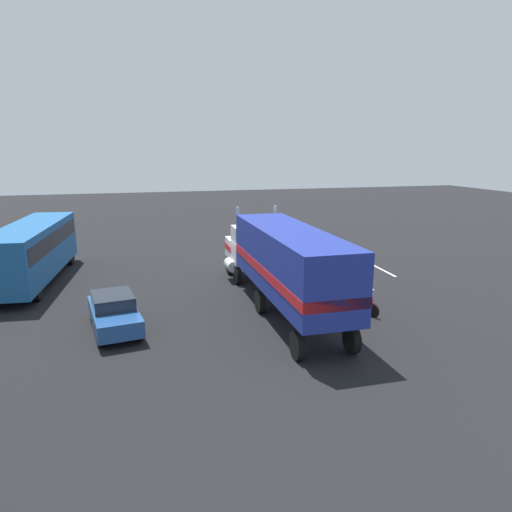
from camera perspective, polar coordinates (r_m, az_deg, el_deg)
ground_plane at (r=27.78m, az=-0.97°, el=-2.91°), size 120.00×120.00×0.00m
lane_stripe_near at (r=25.89m, az=8.38°, el=-4.24°), size 4.40×0.19×0.01m
lane_stripe_mid at (r=28.42m, az=12.29°, el=-2.83°), size 4.40×0.39×0.01m
lane_stripe_far at (r=31.45m, az=14.90°, el=-1.44°), size 4.40×0.33×0.01m
semi_truck at (r=22.03m, az=3.19°, el=-0.40°), size 14.19×2.94×4.50m
person_bystander at (r=25.47m, az=6.37°, el=-2.39°), size 0.34×0.47×1.63m
parked_bus at (r=29.77m, az=-25.83°, el=0.95°), size 11.19×3.58×3.40m
parked_car at (r=20.92m, az=-17.12°, el=-6.62°), size 4.63×2.46×1.57m
motorcycle at (r=22.72m, az=12.99°, el=-5.66°), size 2.06×0.66×1.12m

